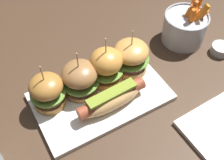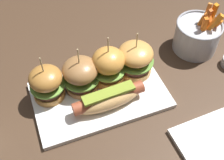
# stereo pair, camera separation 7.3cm
# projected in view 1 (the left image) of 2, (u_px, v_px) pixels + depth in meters

# --- Properties ---
(ground_plane) EXTENTS (3.00, 3.00, 0.00)m
(ground_plane) POSITION_uv_depth(u_px,v_px,m) (101.00, 98.00, 0.76)
(ground_plane) COLOR #422D1E
(platter_main) EXTENTS (0.34, 0.20, 0.01)m
(platter_main) POSITION_uv_depth(u_px,v_px,m) (101.00, 96.00, 0.75)
(platter_main) COLOR white
(platter_main) RESTS_ON ground
(hot_dog) EXTENTS (0.19, 0.06, 0.05)m
(hot_dog) POSITION_uv_depth(u_px,v_px,m) (112.00, 99.00, 0.71)
(hot_dog) COLOR #E0AA65
(hot_dog) RESTS_ON platter_main
(slider_far_left) EXTENTS (0.09, 0.09, 0.14)m
(slider_far_left) POSITION_uv_depth(u_px,v_px,m) (47.00, 91.00, 0.70)
(slider_far_left) COLOR #AB7130
(slider_far_left) RESTS_ON platter_main
(slider_center_left) EXTENTS (0.10, 0.10, 0.14)m
(slider_center_left) POSITION_uv_depth(u_px,v_px,m) (80.00, 79.00, 0.72)
(slider_center_left) COLOR olive
(slider_center_left) RESTS_ON platter_main
(slider_center_right) EXTENTS (0.09, 0.09, 0.15)m
(slider_center_right) POSITION_uv_depth(u_px,v_px,m) (106.00, 67.00, 0.74)
(slider_center_right) COLOR gold
(slider_center_right) RESTS_ON platter_main
(slider_far_right) EXTENTS (0.10, 0.10, 0.14)m
(slider_far_right) POSITION_uv_depth(u_px,v_px,m) (131.00, 57.00, 0.77)
(slider_far_right) COLOR #CE9146
(slider_far_right) RESTS_ON platter_main
(fries_bucket) EXTENTS (0.13, 0.13, 0.15)m
(fries_bucket) POSITION_uv_depth(u_px,v_px,m) (185.00, 27.00, 0.87)
(fries_bucket) COLOR #B7BABF
(fries_bucket) RESTS_ON ground
(sauce_ramekin) EXTENTS (0.06, 0.06, 0.03)m
(sauce_ramekin) POSITION_uv_depth(u_px,v_px,m) (221.00, 49.00, 0.86)
(sauce_ramekin) COLOR #B7BABF
(sauce_ramekin) RESTS_ON ground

